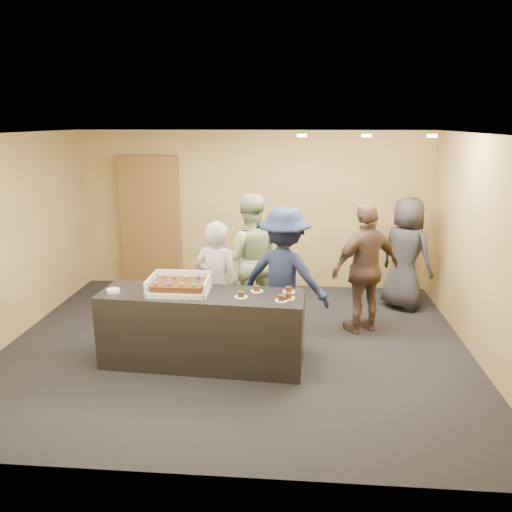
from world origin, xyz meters
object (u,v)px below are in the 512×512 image
at_px(storage_cabinet, 150,222).
at_px(person_dark_suit, 406,254).
at_px(person_sage_man, 250,259).
at_px(person_navy_man, 284,277).
at_px(person_brown_extra, 366,269).
at_px(serving_counter, 202,329).
at_px(sheet_cake, 179,285).
at_px(plate_stack, 113,291).
at_px(person_server_grey, 218,286).
at_px(cake_box, 180,288).

bearing_deg(storage_cabinet, person_dark_suit, -10.85).
bearing_deg(storage_cabinet, person_sage_man, -39.06).
bearing_deg(storage_cabinet, person_navy_man, -43.60).
relative_size(person_navy_man, person_brown_extra, 1.01).
height_order(serving_counter, storage_cabinet, storage_cabinet).
height_order(sheet_cake, plate_stack, sheet_cake).
xyz_separation_m(person_server_grey, person_dark_suit, (2.66, 1.68, 0.04)).
bearing_deg(person_brown_extra, person_sage_man, -38.13).
bearing_deg(serving_counter, person_dark_suit, 41.02).
xyz_separation_m(cake_box, person_brown_extra, (2.31, 1.14, -0.05)).
height_order(sheet_cake, person_brown_extra, person_brown_extra).
bearing_deg(storage_cabinet, serving_counter, -63.66).
distance_m(person_sage_man, person_brown_extra, 1.63).
relative_size(person_server_grey, person_navy_man, 0.92).
distance_m(person_server_grey, person_brown_extra, 2.06).
bearing_deg(sheet_cake, storage_cabinet, 112.09).
xyz_separation_m(cake_box, person_server_grey, (0.38, 0.42, -0.11)).
height_order(cake_box, person_sage_man, person_sage_man).
height_order(sheet_cake, person_dark_suit, person_dark_suit).
bearing_deg(person_server_grey, person_dark_suit, -131.87).
distance_m(serving_counter, person_navy_man, 1.24).
xyz_separation_m(plate_stack, person_server_grey, (1.16, 0.50, -0.08)).
distance_m(cake_box, plate_stack, 0.78).
relative_size(cake_box, person_sage_man, 0.37).
height_order(storage_cabinet, person_dark_suit, storage_cabinet).
distance_m(cake_box, person_navy_man, 1.37).
bearing_deg(serving_counter, storage_cabinet, 119.88).
relative_size(cake_box, person_dark_suit, 0.40).
height_order(storage_cabinet, person_sage_man, storage_cabinet).
bearing_deg(plate_stack, serving_counter, 2.68).
bearing_deg(sheet_cake, person_brown_extra, 26.75).
xyz_separation_m(plate_stack, person_sage_man, (1.48, 1.46, 0.02)).
bearing_deg(person_server_grey, person_navy_man, -150.59).
height_order(cake_box, person_brown_extra, person_brown_extra).
relative_size(person_server_grey, person_brown_extra, 0.93).
bearing_deg(person_server_grey, person_brown_extra, -143.82).
bearing_deg(person_dark_suit, person_server_grey, 75.70).
bearing_deg(person_sage_man, person_dark_suit, -170.88).
relative_size(sheet_cake, person_brown_extra, 0.33).
bearing_deg(person_server_grey, cake_box, 63.85).
xyz_separation_m(plate_stack, person_brown_extra, (3.09, 1.21, -0.02)).
xyz_separation_m(serving_counter, cake_box, (-0.26, 0.03, 0.50)).
xyz_separation_m(serving_counter, person_server_grey, (0.12, 0.45, 0.39)).
height_order(storage_cabinet, plate_stack, storage_cabinet).
bearing_deg(sheet_cake, person_navy_man, 28.19).
relative_size(person_sage_man, person_navy_man, 1.03).
height_order(person_server_grey, person_brown_extra, person_brown_extra).
bearing_deg(cake_box, storage_cabinet, 112.27).
relative_size(serving_counter, person_navy_man, 1.32).
bearing_deg(serving_counter, person_sage_man, 76.41).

